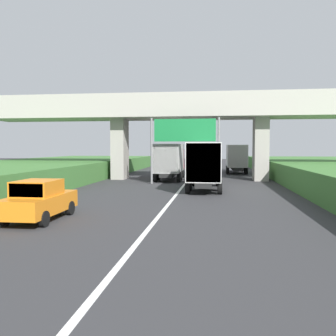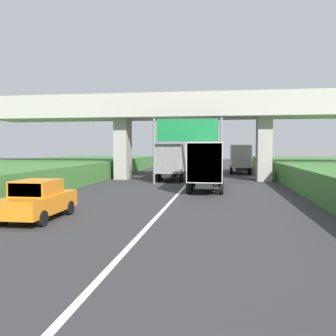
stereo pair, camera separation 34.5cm
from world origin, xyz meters
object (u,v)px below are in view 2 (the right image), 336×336
object	(u,v)px
car_orange	(38,200)
truck_red	(173,160)
truck_white	(240,157)
construction_barrel_3	(31,201)
truck_silver	(206,164)
overhead_highway_sign	(187,135)

from	to	relation	value
car_orange	truck_red	bearing A→B (deg)	80.78
truck_white	construction_barrel_3	distance (m)	30.33
truck_silver	truck_red	size ratio (longest dim) A/B	1.00
overhead_highway_sign	construction_barrel_3	xyz separation A→B (m)	(-6.47, -13.68, -3.73)
overhead_highway_sign	truck_white	size ratio (longest dim) A/B	0.81
overhead_highway_sign	car_orange	distance (m)	16.90
car_orange	truck_silver	bearing A→B (deg)	60.40
construction_barrel_3	truck_silver	bearing A→B (deg)	49.51
overhead_highway_sign	car_orange	size ratio (longest dim) A/B	1.43
truck_red	truck_silver	bearing A→B (deg)	-66.03
overhead_highway_sign	car_orange	xyz separation A→B (m)	(-4.93, -15.82, -3.33)
truck_silver	car_orange	size ratio (longest dim) A/B	1.78
overhead_highway_sign	construction_barrel_3	bearing A→B (deg)	-115.31
truck_white	construction_barrel_3	size ratio (longest dim) A/B	8.11
truck_white	car_orange	xyz separation A→B (m)	(-10.08, -30.13, -1.08)
truck_white	truck_silver	size ratio (longest dim) A/B	1.00
car_orange	construction_barrel_3	xyz separation A→B (m)	(-1.54, 2.15, -0.40)
truck_silver	construction_barrel_3	bearing A→B (deg)	-130.49
truck_white	car_orange	distance (m)	31.79
truck_red	truck_white	bearing A→B (deg)	56.56
truck_red	construction_barrel_3	bearing A→B (deg)	-105.11
truck_silver	construction_barrel_3	xyz separation A→B (m)	(-8.26, -9.67, -1.47)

